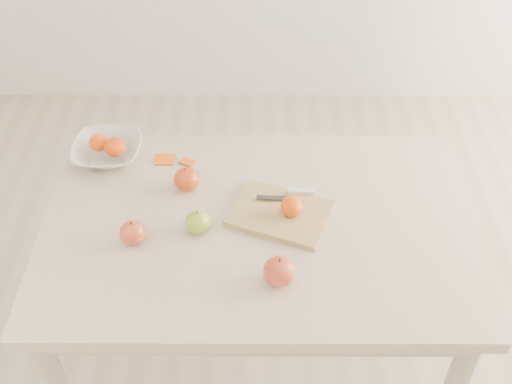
{
  "coord_description": "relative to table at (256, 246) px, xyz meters",
  "views": [
    {
      "loc": [
        0.0,
        -1.27,
        2.02
      ],
      "look_at": [
        0.0,
        0.05,
        0.82
      ],
      "focal_mm": 45.0,
      "sensor_mm": 36.0,
      "label": 1
    }
  ],
  "objects": [
    {
      "name": "apple_red_a",
      "position": [
        -0.2,
        0.14,
        0.13
      ],
      "size": [
        0.08,
        0.08,
        0.07
      ],
      "primitive_type": "ellipsoid",
      "color": "maroon",
      "rests_on": "table"
    },
    {
      "name": "apple_red_e",
      "position": [
        0.06,
        -0.21,
        0.14
      ],
      "size": [
        0.08,
        0.08,
        0.08
      ],
      "primitive_type": "ellipsoid",
      "color": "#A31B19",
      "rests_on": "table"
    },
    {
      "name": "bowl_tangerine_far",
      "position": [
        -0.43,
        0.27,
        0.15
      ],
      "size": [
        0.07,
        0.07,
        0.06
      ],
      "primitive_type": "ellipsoid",
      "color": "#D04707",
      "rests_on": "fruit_bowl"
    },
    {
      "name": "paring_knife",
      "position": [
        0.12,
        0.1,
        0.12
      ],
      "size": [
        0.17,
        0.05,
        0.01
      ],
      "color": "white",
      "rests_on": "cutting_board"
    },
    {
      "name": "apple_red_d",
      "position": [
        -0.33,
        -0.07,
        0.13
      ],
      "size": [
        0.07,
        0.07,
        0.06
      ],
      "primitive_type": "ellipsoid",
      "color": "maroon",
      "rests_on": "table"
    },
    {
      "name": "table",
      "position": [
        0.0,
        0.0,
        0.0
      ],
      "size": [
        1.2,
        0.8,
        0.75
      ],
      "color": "beige",
      "rests_on": "ground"
    },
    {
      "name": "orange_peel_a",
      "position": [
        -0.28,
        0.27,
        0.1
      ],
      "size": [
        0.06,
        0.05,
        0.01
      ],
      "primitive_type": "cube",
      "rotation": [
        0.21,
        0.0,
        0.01
      ],
      "color": "#D4530F",
      "rests_on": "table"
    },
    {
      "name": "ground",
      "position": [
        0.0,
        0.0,
        -0.65
      ],
      "size": [
        3.5,
        3.5,
        0.0
      ],
      "primitive_type": "plane",
      "color": "#C6B293",
      "rests_on": "ground"
    },
    {
      "name": "orange_peel_b",
      "position": [
        -0.21,
        0.26,
        0.1
      ],
      "size": [
        0.06,
        0.05,
        0.01
      ],
      "primitive_type": "cube",
      "rotation": [
        -0.14,
        0.0,
        -0.43
      ],
      "color": "#CF4E0E",
      "rests_on": "table"
    },
    {
      "name": "cutting_board",
      "position": [
        0.07,
        0.03,
        0.11
      ],
      "size": [
        0.32,
        0.28,
        0.02
      ],
      "primitive_type": "cube",
      "rotation": [
        0.0,
        0.0,
        -0.37
      ],
      "color": "tan",
      "rests_on": "table"
    },
    {
      "name": "apple_green",
      "position": [
        -0.16,
        -0.03,
        0.13
      ],
      "size": [
        0.07,
        0.07,
        0.06
      ],
      "primitive_type": "ellipsoid",
      "color": "#578712",
      "rests_on": "table"
    },
    {
      "name": "bowl_tangerine_near",
      "position": [
        -0.49,
        0.3,
        0.15
      ],
      "size": [
        0.06,
        0.06,
        0.05
      ],
      "primitive_type": "ellipsoid",
      "color": "#EA5708",
      "rests_on": "fruit_bowl"
    },
    {
      "name": "board_tangerine",
      "position": [
        0.1,
        0.02,
        0.14
      ],
      "size": [
        0.06,
        0.06,
        0.05
      ],
      "primitive_type": "ellipsoid",
      "color": "#D75307",
      "rests_on": "cutting_board"
    },
    {
      "name": "fruit_bowl",
      "position": [
        -0.46,
        0.29,
        0.13
      ],
      "size": [
        0.21,
        0.21,
        0.05
      ],
      "primitive_type": "imported",
      "color": "silver",
      "rests_on": "table"
    }
  ]
}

